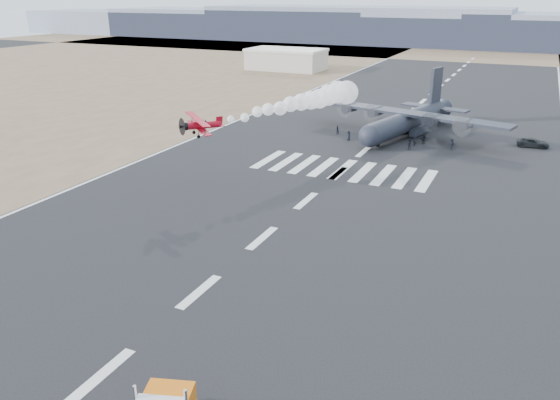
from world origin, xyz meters
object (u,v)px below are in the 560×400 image
Objects in this scene: aerobatic_biplane at (201,125)px; crew_h at (337,130)px; support_vehicle at (533,143)px; crew_c at (452,144)px; crew_e at (348,136)px; crew_d at (366,134)px; crew_a at (415,141)px; crew_f at (423,138)px; transport_aircraft at (409,119)px; hangar_left at (286,59)px; crew_g at (376,136)px; crew_b at (409,144)px.

crew_h is (5.46, 35.81, -7.93)m from aerobatic_biplane.
support_vehicle is 2.78× the size of crew_c.
aerobatic_biplane is 34.59m from crew_e.
support_vehicle is at bearing -87.36° from crew_d.
crew_a is at bearing 10.89° from crew_e.
crew_f is (-16.84, -5.66, 0.24)m from support_vehicle.
crew_e is (-8.38, -8.86, -1.92)m from transport_aircraft.
support_vehicle is 13.97m from crew_c.
crew_a is (58.61, -77.69, -2.54)m from hangar_left.
aerobatic_biplane reaches higher than crew_f.
crew_g is (51.99, -77.48, -2.57)m from hangar_left.
crew_a reaches higher than crew_b.
transport_aircraft is 22.26× the size of crew_b.
crew_b is at bearing -2.50° from crew_e.
hangar_left reaches higher than crew_d.
crew_d is 1.09× the size of crew_h.
crew_b is 0.98× the size of crew_d.
transport_aircraft reaches higher than aerobatic_biplane.
hangar_left reaches higher than crew_g.
crew_c reaches higher than crew_a.
crew_d is at bearing -124.32° from crew_a.
support_vehicle is (20.66, -0.14, -2.07)m from transport_aircraft.
transport_aircraft is 10.65m from crew_b.
crew_h is at bearing -127.34° from crew_a.
crew_f is at bearing 104.89° from support_vehicle.
crew_g is at bearing 125.26° from crew_h.
transport_aircraft reaches higher than crew_f.
crew_e is 4.58m from crew_h.
support_vehicle is at bearing 147.52° from crew_c.
crew_h is (-3.22, 3.26, -0.07)m from crew_e.
crew_d is (-8.64, 0.76, -0.02)m from crew_a.
transport_aircraft is (55.89, -70.07, -0.64)m from hangar_left.
transport_aircraft is 21.71× the size of crew_d.
crew_d reaches higher than crew_h.
aerobatic_biplane is 3.45× the size of crew_a.
crew_c is at bearing 64.43° from crew_a.
crew_a reaches higher than crew_d.
crew_g is (13.15, 33.99, -7.88)m from aerobatic_biplane.
crew_b is 0.98× the size of crew_e.
crew_h is at bearing -36.73° from crew_b.
hangar_left is 89.63m from transport_aircraft.
crew_b is 6.91m from crew_c.
crew_f is (12.20, 3.06, 0.09)m from crew_e.
crew_f is 7.89m from crew_g.
aerobatic_biplane is 37.29m from crew_g.
crew_g is (-12.54, -0.17, -0.07)m from crew_c.
crew_b is 0.88× the size of crew_f.
crew_f is (20.88, 35.61, -7.77)m from aerobatic_biplane.
transport_aircraft is 8.60m from crew_g.
crew_a is at bearing -88.22° from crew_g.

